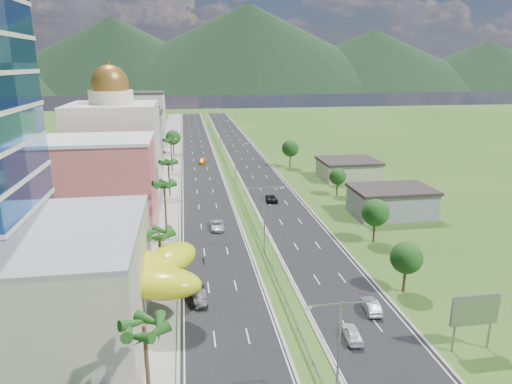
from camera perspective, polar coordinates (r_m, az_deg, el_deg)
name	(u,v)px	position (r m, az deg, el deg)	size (l,w,h in m)	color
ground	(277,283)	(63.71, 2.61, -11.26)	(500.00, 500.00, 0.00)	#2D5119
road_left	(199,156)	(148.46, -7.17, 4.43)	(11.00, 260.00, 0.04)	black
road_right	(245,155)	(149.63, -1.41, 4.64)	(11.00, 260.00, 0.04)	black
sidewalk_left	(169,157)	(148.50, -10.85, 4.29)	(7.00, 260.00, 0.12)	gray
median_guardrail	(227,166)	(131.17, -3.63, 3.28)	(0.10, 216.06, 0.76)	gray
streetlight_median_a	(339,349)	(39.51, 10.32, -18.69)	(6.04, 0.25, 11.00)	gray
streetlight_median_b	(264,213)	(70.18, 1.06, -2.66)	(6.04, 0.25, 11.00)	gray
streetlight_median_c	(235,160)	(108.49, -2.59, 3.97)	(6.04, 0.25, 11.00)	gray
streetlight_median_d	(220,133)	(152.63, -4.49, 7.38)	(6.04, 0.25, 11.00)	gray
streetlight_median_e	(212,118)	(197.15, -5.55, 9.25)	(6.04, 0.25, 11.00)	gray
mall_podium	(5,283)	(58.51, -28.89, -9.94)	(30.00, 24.00, 11.00)	#A59C88
lime_canopy	(119,272)	(57.47, -16.71, -9.57)	(18.00, 15.00, 7.40)	#BEC613
pink_shophouse	(100,180)	(91.63, -18.96, 1.38)	(20.00, 15.00, 15.00)	#CE545B
domed_building	(115,141)	(113.15, -17.23, 6.14)	(20.00, 20.00, 28.70)	beige
midrise_grey	(131,138)	(138.03, -15.31, 6.50)	(16.00, 15.00, 16.00)	gray
midrise_beige	(139,132)	(159.90, -14.46, 7.22)	(16.00, 15.00, 13.00)	#A59C88
midrise_white	(144,117)	(182.31, -13.87, 9.06)	(16.00, 15.00, 18.00)	silver
billboard	(475,312)	(53.19, 25.68, -13.38)	(5.20, 0.35, 6.20)	gray
shed_near	(391,203)	(93.57, 16.54, -1.30)	(15.00, 10.00, 5.00)	gray
shed_far	(348,170)	(121.11, 11.43, 2.71)	(14.00, 12.00, 4.40)	#A59C88
palm_tree_a	(144,331)	(39.75, -13.77, -16.49)	(3.60, 3.60, 9.10)	#47301C
palm_tree_b	(159,236)	(61.71, -12.01, -5.35)	(3.60, 3.60, 8.10)	#47301C
palm_tree_c	(164,186)	(80.31, -11.40, 0.72)	(3.60, 3.60, 9.60)	#47301C
palm_tree_d	(168,164)	(102.89, -10.91, 3.49)	(3.60, 3.60, 8.60)	#47301C
palm_tree_e	(171,142)	(127.31, -10.61, 6.19)	(3.60, 3.60, 9.40)	#47301C
leafy_tree_lfar	(173,138)	(152.41, -10.34, 6.72)	(4.90, 4.90, 8.05)	#47301C
leafy_tree_ra	(406,258)	(62.46, 18.29, -7.83)	(4.20, 4.20, 6.90)	#47301C
leafy_tree_rb	(375,213)	(77.87, 14.71, -2.52)	(4.55, 4.55, 7.47)	#47301C
leafy_tree_rc	(338,177)	(104.22, 10.17, 1.90)	(3.85, 3.85, 6.33)	#47301C
leafy_tree_rd	(290,148)	(131.09, 4.31, 5.48)	(4.90, 4.90, 8.05)	#47301C
mountain_ridge	(249,91)	(511.42, -0.86, 12.54)	(860.00, 140.00, 90.00)	black
car_dark_left	(199,296)	(59.13, -7.11, -12.74)	(1.67, 4.79, 1.58)	black
car_silver_mid_left	(217,225)	(82.80, -4.87, -4.18)	(2.36, 5.12, 1.42)	#B4B6BD
car_yellow_far_left	(202,161)	(137.43, -6.74, 3.85)	(2.05, 5.03, 1.46)	#C28316
car_white_near_right	(352,333)	(52.77, 11.92, -16.89)	(1.68, 4.18, 1.42)	white
car_silver_right	(371,306)	(58.36, 14.15, -13.61)	(1.55, 4.45, 1.47)	#A8AAB0
car_dark_far_right	(271,198)	(99.21, 1.83, -0.73)	(2.34, 5.07, 1.41)	black
motorcycle	(204,259)	(69.50, -6.55, -8.31)	(0.62, 2.06, 1.31)	black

